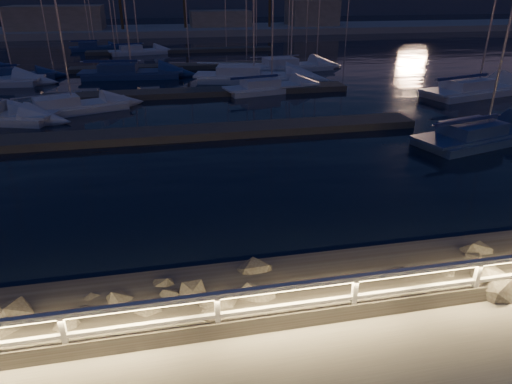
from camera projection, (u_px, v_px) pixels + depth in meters
ground at (309, 321)px, 9.99m from camera, size 400.00×400.00×0.00m
harbor_water at (195, 86)px, 38.23m from camera, size 400.00×440.00×0.60m
guard_rail at (308, 293)px, 9.65m from camera, size 44.11×0.12×1.06m
riprap at (330, 291)px, 11.17m from camera, size 35.68×2.86×1.30m
floating_docks at (193, 76)px, 39.14m from camera, size 22.00×36.00×0.40m
far_shore at (173, 28)px, 75.90m from camera, size 160.00×14.00×5.20m
sailboat_c at (269, 87)px, 34.15m from camera, size 7.51×3.52×12.30m
sailboat_d at (483, 134)px, 23.28m from camera, size 8.64×4.40×14.07m
sailboat_e at (11, 76)px, 38.05m from camera, size 6.89×3.96×11.40m
sailboat_f at (69, 106)px, 28.56m from camera, size 7.26×4.30×11.98m
sailboat_g at (289, 66)px, 42.90m from camera, size 8.58×3.56×14.14m
sailboat_h at (475, 89)px, 33.32m from camera, size 9.63×4.90×15.69m
sailboat_k at (129, 72)px, 39.52m from camera, size 8.94×3.38×14.84m
sailboat_l at (251, 76)px, 37.93m from camera, size 10.14×5.22×16.51m
sailboat_m at (94, 47)px, 56.16m from camera, size 6.18×2.53×10.29m
sailboat_n at (137, 51)px, 52.95m from camera, size 7.02×3.32×11.55m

